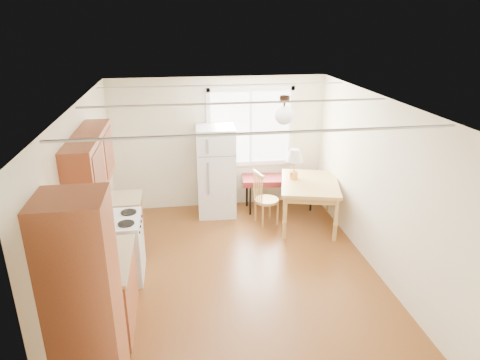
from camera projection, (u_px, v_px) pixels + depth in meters
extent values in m
cube|color=#522B11|center=(238.00, 273.00, 6.23)|extent=(4.60, 5.60, 0.12)
cube|color=white|center=(238.00, 102.00, 5.34)|extent=(4.60, 5.60, 0.12)
cube|color=#F3EBC2|center=(219.00, 144.00, 8.09)|extent=(4.60, 0.10, 2.50)
cube|color=#F3EBC2|center=(283.00, 312.00, 3.47)|extent=(4.60, 0.10, 2.50)
cube|color=#F3EBC2|center=(85.00, 203.00, 5.50)|extent=(0.10, 5.60, 2.50)
cube|color=#F3EBC2|center=(377.00, 186.00, 6.06)|extent=(0.10, 5.60, 2.50)
cube|color=brown|center=(84.00, 302.00, 3.91)|extent=(0.60, 0.60, 2.10)
cube|color=brown|center=(107.00, 294.00, 5.05)|extent=(0.60, 1.10, 0.86)
cube|color=tan|center=(103.00, 261.00, 4.89)|extent=(0.62, 1.14, 0.04)
cube|color=white|center=(119.00, 248.00, 6.02)|extent=(0.65, 0.76, 0.90)
cube|color=brown|center=(123.00, 225.00, 6.72)|extent=(0.60, 0.60, 0.86)
cube|color=brown|center=(90.00, 162.00, 5.17)|extent=(0.33, 1.60, 0.70)
cube|color=white|center=(250.00, 127.00, 8.06)|extent=(1.50, 0.02, 1.35)
cylinder|color=black|center=(285.00, 98.00, 5.82)|extent=(0.14, 0.14, 0.06)
cylinder|color=black|center=(284.00, 105.00, 5.85)|extent=(0.03, 0.03, 0.16)
sphere|color=white|center=(284.00, 115.00, 5.90)|extent=(0.26, 0.26, 0.26)
cube|color=white|center=(216.00, 171.00, 7.88)|extent=(0.72, 0.72, 1.67)
cube|color=gray|center=(218.00, 156.00, 7.42)|extent=(0.69, 0.02, 0.02)
cube|color=gray|center=(208.00, 169.00, 7.46)|extent=(0.03, 0.03, 1.00)
cube|color=#581416|center=(279.00, 180.00, 8.13)|extent=(1.45, 0.66, 0.11)
cylinder|color=black|center=(250.00, 201.00, 7.99)|extent=(0.04, 0.04, 0.54)
cylinder|color=black|center=(311.00, 198.00, 8.15)|extent=(0.04, 0.04, 0.54)
cylinder|color=black|center=(247.00, 193.00, 8.35)|extent=(0.04, 0.04, 0.54)
cylinder|color=black|center=(305.00, 190.00, 8.51)|extent=(0.04, 0.04, 0.54)
cube|color=#AF8943|center=(310.00, 184.00, 7.43)|extent=(1.26, 1.50, 0.06)
cube|color=#AF8943|center=(310.00, 188.00, 7.46)|extent=(1.14, 1.37, 0.10)
cylinder|color=#AF8943|center=(285.00, 218.00, 7.08)|extent=(0.07, 0.07, 0.75)
cylinder|color=#AF8943|center=(336.00, 220.00, 7.00)|extent=(0.07, 0.07, 0.75)
cylinder|color=#AF8943|center=(285.00, 192.00, 8.15)|extent=(0.07, 0.07, 0.75)
cylinder|color=#AF8943|center=(329.00, 193.00, 8.08)|extent=(0.07, 0.07, 0.75)
cylinder|color=#AF8943|center=(267.00, 200.00, 7.60)|extent=(0.43, 0.43, 0.05)
cylinder|color=#AF8943|center=(263.00, 216.00, 7.50)|extent=(0.04, 0.04, 0.44)
cylinder|color=#AF8943|center=(278.00, 213.00, 7.61)|extent=(0.04, 0.04, 0.44)
cylinder|color=#AF8943|center=(255.00, 210.00, 7.75)|extent=(0.04, 0.04, 0.44)
cylinder|color=#AF8943|center=(270.00, 207.00, 7.86)|extent=(0.04, 0.04, 0.44)
cylinder|color=#B9823B|center=(294.00, 175.00, 7.55)|extent=(0.15, 0.15, 0.13)
cylinder|color=#B9823B|center=(294.00, 167.00, 7.49)|extent=(0.03, 0.03, 0.21)
cone|color=beige|center=(295.00, 155.00, 7.42)|extent=(0.31, 0.31, 0.21)
cube|color=black|center=(98.00, 264.00, 4.71)|extent=(0.23, 0.27, 0.09)
cube|color=black|center=(94.00, 253.00, 4.55)|extent=(0.21, 0.09, 0.31)
cylinder|color=black|center=(97.00, 252.00, 4.73)|extent=(0.16, 0.16, 0.13)
cylinder|color=red|center=(94.00, 252.00, 4.86)|extent=(0.13, 0.13, 0.18)
sphere|color=red|center=(92.00, 242.00, 4.82)|extent=(0.06, 0.06, 0.06)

